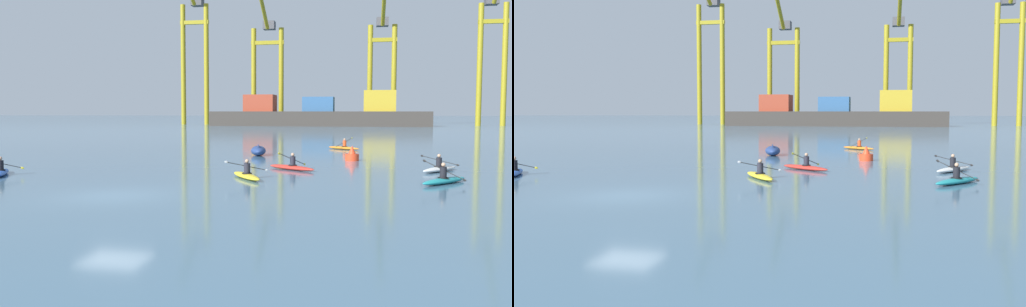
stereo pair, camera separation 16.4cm
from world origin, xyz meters
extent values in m
plane|color=#476B84|center=(0.00, 0.00, 0.00)|extent=(800.00, 800.00, 0.00)
cube|color=#38332D|center=(-0.73, 104.06, 1.61)|extent=(47.80, 9.01, 3.22)
cube|color=#993823|center=(-13.88, 104.06, 5.09)|extent=(6.69, 6.30, 3.73)
cube|color=#2D5684|center=(-0.73, 104.06, 4.81)|extent=(6.69, 6.30, 3.18)
cube|color=#B29323|center=(12.41, 104.06, 5.48)|extent=(6.69, 6.30, 4.51)
cylinder|color=olive|center=(-34.79, 112.57, 14.64)|extent=(1.20, 1.20, 29.28)
cylinder|color=olive|center=(-28.89, 112.57, 14.64)|extent=(1.20, 1.20, 29.28)
cube|color=olive|center=(-31.84, 112.57, 24.89)|extent=(7.11, 0.90, 0.90)
cube|color=#47474C|center=(-31.84, 115.07, 30.28)|extent=(2.80, 2.80, 2.00)
cylinder|color=olive|center=(-17.30, 113.69, 11.60)|extent=(1.20, 1.20, 23.19)
cylinder|color=olive|center=(-10.57, 113.69, 11.60)|extent=(1.20, 1.20, 23.19)
cube|color=olive|center=(-13.93, 113.69, 19.71)|extent=(7.93, 0.90, 0.90)
cylinder|color=olive|center=(-13.93, 106.80, 27.46)|extent=(0.90, 14.25, 9.31)
cube|color=#47474C|center=(-13.93, 116.19, 24.19)|extent=(2.80, 2.80, 2.00)
cylinder|color=olive|center=(10.37, 115.17, 11.72)|extent=(1.20, 1.20, 23.43)
cylinder|color=olive|center=(15.89, 115.17, 11.72)|extent=(1.20, 1.20, 23.43)
cube|color=olive|center=(13.13, 115.17, 19.92)|extent=(6.72, 0.90, 0.90)
cube|color=#47474C|center=(13.13, 117.67, 24.43)|extent=(2.80, 2.80, 2.00)
cylinder|color=olive|center=(34.18, 111.87, 13.50)|extent=(1.20, 1.20, 26.99)
cylinder|color=olive|center=(39.35, 111.87, 13.50)|extent=(1.20, 1.20, 26.99)
cube|color=olive|center=(36.76, 111.87, 22.94)|extent=(6.37, 0.90, 0.90)
cube|color=#47474C|center=(36.76, 114.37, 27.99)|extent=(2.80, 2.80, 2.00)
ellipsoid|color=navy|center=(1.72, 20.42, 0.35)|extent=(1.63, 2.78, 0.70)
cube|color=navy|center=(1.72, 20.42, 0.73)|extent=(0.48, 1.92, 0.06)
cylinder|color=red|center=(8.59, 17.28, 0.23)|extent=(0.90, 0.90, 0.45)
cone|color=red|center=(8.59, 17.28, 0.73)|extent=(0.50, 0.49, 0.55)
ellipsoid|color=yellow|center=(3.82, 6.40, 0.13)|extent=(2.28, 3.22, 0.26)
torus|color=black|center=(3.87, 6.32, 0.27)|extent=(0.67, 0.67, 0.05)
cylinder|color=#23232D|center=(3.87, 6.32, 0.51)|extent=(0.30, 0.30, 0.50)
sphere|color=tan|center=(3.87, 6.32, 0.86)|extent=(0.19, 0.19, 0.19)
cylinder|color=black|center=(3.84, 6.36, 0.61)|extent=(1.78, 1.10, 0.49)
ellipsoid|color=silver|center=(2.97, 5.83, 0.84)|extent=(0.19, 0.14, 0.15)
ellipsoid|color=silver|center=(4.72, 6.89, 0.38)|extent=(0.19, 0.14, 0.15)
ellipsoid|color=orange|center=(7.64, 28.13, 0.13)|extent=(3.00, 2.63, 0.26)
torus|color=black|center=(7.72, 28.06, 0.27)|extent=(0.69, 0.69, 0.05)
cylinder|color=#DB471E|center=(7.72, 28.06, 0.51)|extent=(0.30, 0.30, 0.50)
sphere|color=tan|center=(7.72, 28.06, 0.86)|extent=(0.19, 0.19, 0.19)
cylinder|color=black|center=(7.68, 28.09, 0.61)|extent=(1.31, 1.56, 0.70)
ellipsoid|color=yellow|center=(7.04, 27.33, 0.28)|extent=(0.16, 0.18, 0.16)
ellipsoid|color=yellow|center=(8.32, 28.86, 0.94)|extent=(0.16, 0.18, 0.16)
ellipsoid|color=teal|center=(12.93, 6.30, 0.13)|extent=(2.56, 3.06, 0.26)
torus|color=black|center=(12.87, 6.23, 0.27)|extent=(0.69, 0.69, 0.05)
cylinder|color=black|center=(12.87, 6.23, 0.51)|extent=(0.30, 0.30, 0.50)
sphere|color=tan|center=(12.87, 6.23, 0.86)|extent=(0.19, 0.19, 0.19)
cylinder|color=black|center=(12.90, 6.26, 0.61)|extent=(1.59, 1.24, 0.74)
ellipsoid|color=black|center=(12.12, 6.87, 0.96)|extent=(0.19, 0.16, 0.16)
ellipsoid|color=black|center=(13.68, 5.66, 0.26)|extent=(0.19, 0.16, 0.16)
ellipsoid|color=silver|center=(13.39, 11.52, 0.13)|extent=(2.43, 3.14, 0.26)
torus|color=black|center=(13.33, 11.44, 0.27)|extent=(0.68, 0.68, 0.05)
cylinder|color=black|center=(13.33, 11.44, 0.51)|extent=(0.30, 0.30, 0.50)
sphere|color=tan|center=(13.33, 11.44, 0.86)|extent=(0.19, 0.19, 0.19)
cylinder|color=black|center=(13.36, 11.48, 0.61)|extent=(1.72, 1.21, 0.41)
ellipsoid|color=black|center=(12.51, 12.07, 0.80)|extent=(0.18, 0.14, 0.14)
ellipsoid|color=black|center=(14.21, 10.89, 0.42)|extent=(0.18, 0.14, 0.14)
ellipsoid|color=#2856B2|center=(-8.75, 5.45, 0.13)|extent=(2.15, 3.27, 0.26)
torus|color=black|center=(-8.70, 5.36, 0.27)|extent=(0.66, 0.66, 0.05)
cylinder|color=black|center=(-8.70, 5.36, 0.51)|extent=(0.30, 0.30, 0.50)
sphere|color=tan|center=(-8.70, 5.36, 0.86)|extent=(0.19, 0.19, 0.19)
cylinder|color=black|center=(-8.73, 5.40, 0.61)|extent=(1.81, 1.00, 0.57)
ellipsoid|color=yellow|center=(-7.83, 5.89, 0.34)|extent=(0.20, 0.13, 0.15)
ellipsoid|color=red|center=(5.43, 10.82, 0.13)|extent=(3.06, 2.55, 0.26)
torus|color=black|center=(5.51, 10.76, 0.27)|extent=(0.69, 0.69, 0.05)
cylinder|color=#23232D|center=(5.51, 10.76, 0.51)|extent=(0.30, 0.30, 0.50)
sphere|color=tan|center=(5.51, 10.76, 0.86)|extent=(0.19, 0.19, 0.19)
cylinder|color=black|center=(5.47, 10.79, 0.61)|extent=(1.24, 1.60, 0.74)
ellipsoid|color=yellow|center=(4.87, 10.00, 0.96)|extent=(0.16, 0.19, 0.16)
ellipsoid|color=yellow|center=(6.07, 11.57, 0.26)|extent=(0.16, 0.19, 0.16)
camera|label=1|loc=(9.40, -19.64, 3.24)|focal=39.03mm
camera|label=2|loc=(9.56, -19.61, 3.24)|focal=39.03mm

